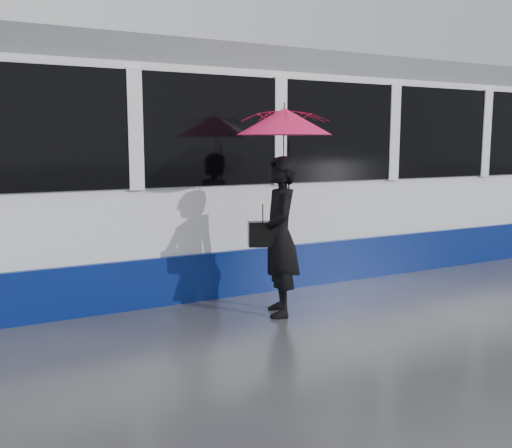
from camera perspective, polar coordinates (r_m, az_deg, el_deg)
ground at (r=6.16m, az=-8.25°, el=-11.37°), size 90.00×90.00×0.00m
rails at (r=8.46m, az=-13.99°, el=-6.05°), size 34.00×1.51×0.02m
woman at (r=6.75m, az=2.40°, el=-1.27°), size 0.67×0.81×1.89m
umbrella at (r=6.68m, az=2.83°, el=8.36°), size 1.43×1.43×1.28m
handbag at (r=6.65m, az=0.68°, el=-1.00°), size 0.37×0.26×0.47m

